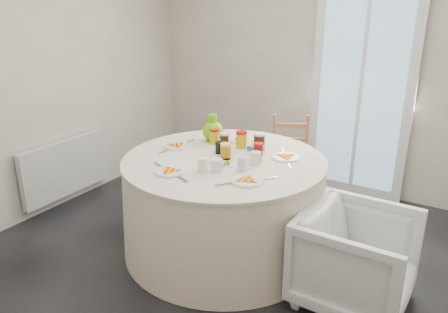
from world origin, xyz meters
The scene contains 14 objects.
floor centered at (0.00, 0.00, 0.00)m, with size 4.00×4.00×0.00m, color black.
wall_back centered at (0.00, 2.00, 1.30)m, with size 4.00×0.02×2.60m, color #BCB5A3.
wall_left centered at (-2.00, 0.00, 1.30)m, with size 0.02×4.00×2.60m, color #BCB5A3.
glass_door centered at (0.40, 1.95, 1.05)m, with size 1.00×0.08×2.10m, color silver.
radiator centered at (-1.94, 0.20, 0.38)m, with size 0.07×1.00×0.55m, color silver.
table centered at (-0.18, 0.29, 0.38)m, with size 1.62×1.62×0.82m, color silver.
wooden_chair centered at (-0.09, 1.40, 0.47)m, with size 0.39×0.37×0.87m, color #995C3E, non-canonical shape.
armchair centered at (0.92, 0.17, 0.39)m, with size 0.71×0.66×0.73m, color silver.
place_settings centered at (-0.18, 0.29, 0.77)m, with size 1.17×1.17×0.02m, color silver, non-canonical shape.
jar_cluster centered at (-0.21, 0.51, 0.82)m, with size 0.54×0.27×0.16m, color brown, non-canonical shape.
butter_tub centered at (-0.05, 0.58, 0.79)m, with size 0.12×0.09×0.05m, color #047DA7.
green_pitcher centered at (-0.49, 0.62, 0.87)m, with size 0.18×0.18×0.23m, color #5AAC09, non-canonical shape.
cheese_platter centered at (-0.16, 0.23, 0.77)m, with size 0.27×0.18×0.04m, color beige, non-canonical shape.
mugs_glasses centered at (-0.09, 0.26, 0.81)m, with size 0.63×0.63×0.11m, color gray, non-canonical shape.
Camera 1 is at (1.46, -2.39, 1.95)m, focal length 35.00 mm.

